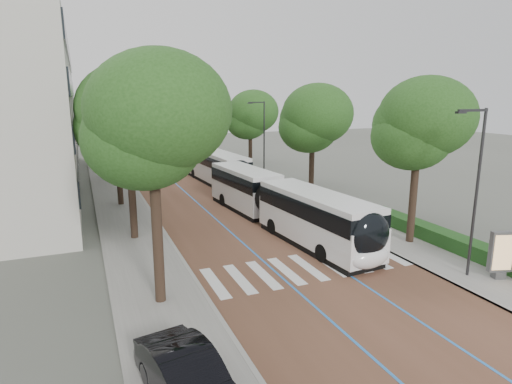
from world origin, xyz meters
TOP-DOWN VIEW (x-y plane):
  - ground at (0.00, 0.00)m, footprint 160.00×160.00m
  - road at (0.00, 40.00)m, footprint 11.00×140.00m
  - sidewalk_left at (-7.50, 40.00)m, footprint 4.00×140.00m
  - sidewalk_right at (7.50, 40.00)m, footprint 4.00×140.00m
  - kerb_left at (-5.60, 40.00)m, footprint 0.20×140.00m
  - kerb_right at (5.60, 40.00)m, footprint 0.20×140.00m
  - zebra_crossing at (0.20, 1.00)m, footprint 10.55×3.60m
  - lane_line_left at (-1.60, 40.00)m, footprint 0.12×126.00m
  - lane_line_right at (1.60, 40.00)m, footprint 0.12×126.00m
  - hedge at (9.10, 0.00)m, footprint 1.20×14.00m
  - streetlight_near at (6.62, -3.00)m, footprint 1.82×0.20m
  - streetlight_far at (6.62, 22.00)m, footprint 1.82×0.20m
  - lamp_post_left at (-6.10, 8.00)m, footprint 0.14×0.14m
  - trees_left at (-7.50, 23.05)m, footprint 6.31×60.49m
  - trees_right at (7.70, 22.49)m, footprint 5.85×47.53m
  - lead_bus at (1.87, 7.55)m, footprint 4.08×18.54m
  - bus_queued_0 at (2.31, 23.20)m, footprint 3.30×12.53m
  - bus_queued_1 at (3.02, 36.95)m, footprint 2.93×12.47m
  - bus_queued_2 at (2.34, 49.59)m, footprint 3.18×12.51m
  - bus_queued_3 at (2.74, 62.12)m, footprint 2.57×12.40m
  - ad_panel at (7.87, -3.83)m, footprint 1.16×0.63m
  - parked_car at (-7.88, -6.67)m, footprint 2.52×5.01m

SIDE VIEW (x-z plane):
  - ground at x=0.00m, z-range 0.00..0.00m
  - road at x=0.00m, z-range 0.00..0.02m
  - lane_line_left at x=-1.60m, z-range 0.02..0.03m
  - lane_line_right at x=1.60m, z-range 0.02..0.03m
  - zebra_crossing at x=0.20m, z-range 0.02..0.03m
  - sidewalk_left at x=-7.50m, z-range 0.00..0.12m
  - sidewalk_right at x=7.50m, z-range 0.00..0.12m
  - kerb_left at x=-5.60m, z-range -0.01..0.13m
  - kerb_right at x=5.60m, z-range -0.01..0.13m
  - hedge at x=9.10m, z-range 0.12..0.92m
  - parked_car at x=-7.88m, z-range 0.12..1.70m
  - ad_panel at x=7.87m, z-range 0.18..2.50m
  - bus_queued_0 at x=2.31m, z-range 0.02..3.22m
  - bus_queued_1 at x=3.02m, z-range 0.02..3.22m
  - bus_queued_2 at x=2.34m, z-range 0.02..3.22m
  - bus_queued_3 at x=2.74m, z-range 0.02..3.22m
  - lead_bus at x=1.87m, z-range 0.03..3.23m
  - lamp_post_left at x=-6.10m, z-range 0.12..8.12m
  - streetlight_near at x=6.62m, z-range 0.82..8.82m
  - streetlight_far at x=6.62m, z-range 0.82..8.82m
  - trees_right at x=7.70m, z-range 2.02..11.25m
  - trees_left at x=-7.50m, z-range 2.25..12.24m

